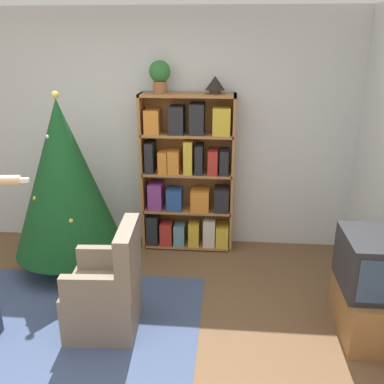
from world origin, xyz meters
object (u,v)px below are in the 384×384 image
at_px(bookshelf, 188,177).
at_px(potted_plant, 160,74).
at_px(television, 372,263).
at_px(christmas_tree, 64,178).
at_px(table_lamp, 215,84).
at_px(armchair, 108,293).

bearing_deg(bookshelf, potted_plant, 178.59).
height_order(bookshelf, television, bookshelf).
xyz_separation_m(christmas_tree, table_lamp, (1.45, 0.59, 0.86)).
xyz_separation_m(armchair, potted_plant, (0.23, 1.53, 1.61)).
distance_m(television, christmas_tree, 2.89).
relative_size(bookshelf, armchair, 1.90).
distance_m(armchair, potted_plant, 2.24).
bearing_deg(armchair, bookshelf, 157.84).
xyz_separation_m(bookshelf, table_lamp, (0.28, 0.01, 1.01)).
bearing_deg(potted_plant, christmas_tree, -146.31).
distance_m(bookshelf, armchair, 1.69).
xyz_separation_m(television, armchair, (-2.10, -0.13, -0.31)).
distance_m(bookshelf, potted_plant, 1.13).
bearing_deg(table_lamp, armchair, -117.40).
xyz_separation_m(television, christmas_tree, (-2.75, 0.82, 0.35)).
xyz_separation_m(potted_plant, table_lamp, (0.57, 0.00, -0.09)).
relative_size(bookshelf, christmas_tree, 0.95).
distance_m(television, table_lamp, 2.27).
xyz_separation_m(bookshelf, television, (1.58, -1.40, -0.20)).
distance_m(christmas_tree, table_lamp, 1.79).
distance_m(potted_plant, table_lamp, 0.57).
distance_m(armchair, table_lamp, 2.30).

